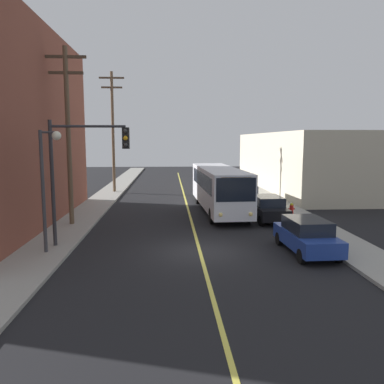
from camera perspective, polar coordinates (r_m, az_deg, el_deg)
The scene contains 14 objects.
ground_plane at distance 18.60m, azimuth 1.14°, elevation -8.66°, with size 120.00×120.00×0.00m, color black.
sidewalk_left at distance 28.87m, azimuth -14.99°, elevation -2.92°, with size 2.50×90.00×0.15m, color gray.
sidewalk_right at distance 29.57m, azimuth 13.74°, elevation -2.63°, with size 2.50×90.00×0.15m, color gray.
lane_stripe_center at distance 33.24m, azimuth -0.89°, elevation -1.43°, with size 0.16×60.00×0.01m, color #D8CC4C.
building_right_warehouse at distance 44.29m, azimuth 17.74°, elevation 4.33°, with size 12.00×25.74×5.96m.
city_bus at distance 28.63m, azimuth 3.91°, elevation 0.76°, with size 3.05×12.23×3.20m.
parked_car_blue at distance 18.87m, azimuth 16.42°, elevation -6.09°, with size 1.96×4.46×1.62m.
parked_car_black at distance 25.79m, azimuth 11.03°, elevation -2.30°, with size 1.87×4.42×1.62m.
parked_car_white at distance 31.89m, azimuth 7.70°, elevation -0.36°, with size 1.90×4.44×1.62m.
utility_pole_near at distance 24.48m, azimuth -17.66°, elevation 8.82°, with size 2.40×0.28×10.45m.
utility_pole_mid at distance 39.34m, azimuth -11.50°, elevation 9.28°, with size 2.40×0.28×11.61m.
traffic_signal_left_corner at distance 19.17m, azimuth -15.44°, elevation 4.62°, with size 3.75×0.48×6.00m.
street_lamp_left at distance 18.49m, azimuth -20.40°, elevation 2.58°, with size 0.98×0.40×5.50m.
fire_hydrant at distance 27.26m, azimuth 14.35°, elevation -2.42°, with size 0.44×0.26×0.84m.
Camera 1 is at (-1.42, -17.80, 5.19)m, focal length 36.48 mm.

